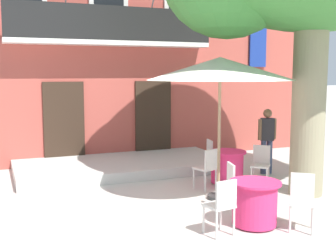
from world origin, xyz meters
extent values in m
plane|color=beige|center=(0.00, 0.00, 0.00)|extent=(120.00, 120.00, 0.00)
cube|color=#B24C42|center=(-0.11, 7.00, 3.75)|extent=(13.00, 4.00, 7.50)
cube|color=#332319|center=(-1.41, 4.97, 1.15)|extent=(1.10, 0.08, 2.30)
cube|color=#332319|center=(1.19, 4.97, 1.15)|extent=(1.10, 0.08, 2.30)
cube|color=silver|center=(2.09, 4.96, 4.65)|extent=(1.10, 0.08, 1.90)
cube|color=black|center=(2.09, 4.93, 4.65)|extent=(0.84, 0.04, 1.60)
cube|color=silver|center=(-0.11, 4.67, 3.34)|extent=(5.60, 0.65, 0.12)
cube|color=black|center=(-0.11, 4.38, 3.85)|extent=(5.60, 0.06, 0.90)
cylinder|color=#995638|center=(-2.41, 4.70, 3.52)|extent=(0.30, 0.30, 0.25)
ellipsoid|color=#4C8E38|center=(-2.41, 4.70, 3.84)|extent=(0.40, 0.40, 0.38)
cylinder|color=#47423D|center=(-0.11, 4.70, 3.52)|extent=(0.30, 0.30, 0.23)
ellipsoid|color=#38843D|center=(-0.11, 4.70, 3.78)|extent=(0.39, 0.39, 0.29)
cylinder|color=#47423D|center=(2.19, 4.70, 3.51)|extent=(0.33, 0.33, 0.23)
ellipsoid|color=#4C8E38|center=(2.19, 4.70, 3.85)|extent=(0.43, 0.43, 0.43)
cube|color=navy|center=(4.76, 4.94, 4.12)|extent=(0.60, 0.06, 2.80)
cube|color=silver|center=(-0.11, 3.72, 0.12)|extent=(5.43, 2.56, 0.25)
cylinder|color=gray|center=(2.82, 0.14, 1.75)|extent=(0.69, 0.69, 3.50)
cylinder|color=#E52D66|center=(1.73, 1.53, 0.37)|extent=(0.74, 0.74, 0.68)
cylinder|color=#E52D66|center=(1.73, 1.53, 0.74)|extent=(0.86, 0.86, 0.04)
cylinder|color=#2D2823|center=(1.73, 1.53, 0.01)|extent=(0.44, 0.44, 0.03)
cylinder|color=silver|center=(0.81, 1.37, 0.23)|extent=(0.04, 0.04, 0.45)
cylinder|color=silver|center=(1.12, 1.49, 0.23)|extent=(0.04, 0.04, 0.45)
cylinder|color=silver|center=(0.92, 1.05, 0.23)|extent=(0.04, 0.04, 0.45)
cylinder|color=silver|center=(1.24, 1.17, 0.23)|extent=(0.04, 0.04, 0.45)
cube|color=silver|center=(1.02, 1.27, 0.47)|extent=(0.51, 0.51, 0.04)
cube|color=silver|center=(1.08, 1.10, 0.70)|extent=(0.37, 0.17, 0.42)
cylinder|color=silver|center=(2.31, 0.79, 0.23)|extent=(0.04, 0.04, 0.45)
cylinder|color=silver|center=(2.05, 1.02, 0.23)|extent=(0.04, 0.04, 0.45)
cylinder|color=silver|center=(2.53, 1.05, 0.23)|extent=(0.04, 0.04, 0.45)
cylinder|color=silver|center=(2.28, 1.27, 0.23)|extent=(0.04, 0.04, 0.45)
cube|color=silver|center=(2.29, 1.03, 0.47)|extent=(0.56, 0.56, 0.04)
cube|color=silver|center=(2.41, 1.17, 0.70)|extent=(0.31, 0.28, 0.42)
cylinder|color=silver|center=(2.05, 2.41, 0.23)|extent=(0.04, 0.04, 0.45)
cylinder|color=silver|center=(1.99, 2.07, 0.23)|extent=(0.04, 0.04, 0.45)
cylinder|color=silver|center=(1.71, 2.46, 0.23)|extent=(0.04, 0.04, 0.45)
cylinder|color=silver|center=(1.66, 2.13, 0.23)|extent=(0.04, 0.04, 0.45)
cube|color=silver|center=(1.85, 2.27, 0.47)|extent=(0.46, 0.46, 0.04)
cube|color=silver|center=(1.67, 2.30, 0.70)|extent=(0.10, 0.38, 0.42)
cylinder|color=#E52D66|center=(0.75, -1.08, 0.37)|extent=(0.74, 0.74, 0.68)
cylinder|color=#E52D66|center=(0.75, -1.08, 0.74)|extent=(0.86, 0.86, 0.04)
cylinder|color=#2D2823|center=(0.75, -1.08, 0.01)|extent=(0.44, 0.44, 0.03)
cylinder|color=silver|center=(1.12, -0.22, 0.23)|extent=(0.04, 0.04, 0.45)
cylinder|color=silver|center=(1.05, -0.55, 0.23)|extent=(0.04, 0.04, 0.45)
cylinder|color=silver|center=(0.79, -0.14, 0.23)|extent=(0.04, 0.04, 0.45)
cylinder|color=silver|center=(0.72, -0.47, 0.23)|extent=(0.04, 0.04, 0.45)
cube|color=silver|center=(0.92, -0.34, 0.47)|extent=(0.48, 0.48, 0.04)
cube|color=silver|center=(0.74, -0.30, 0.70)|extent=(0.12, 0.38, 0.42)
cylinder|color=silver|center=(-0.18, -1.05, 0.23)|extent=(0.04, 0.04, 0.45)
cylinder|color=silver|center=(0.15, -1.00, 0.23)|extent=(0.04, 0.04, 0.45)
cylinder|color=silver|center=(-0.13, -1.38, 0.23)|extent=(0.04, 0.04, 0.45)
cylinder|color=silver|center=(0.20, -1.33, 0.23)|extent=(0.04, 0.04, 0.45)
cube|color=silver|center=(0.01, -1.19, 0.47)|extent=(0.46, 0.46, 0.04)
cube|color=silver|center=(0.04, -1.37, 0.70)|extent=(0.38, 0.10, 0.42)
cylinder|color=silver|center=(1.35, -1.79, 0.23)|extent=(0.04, 0.04, 0.45)
cylinder|color=silver|center=(1.09, -1.58, 0.23)|extent=(0.04, 0.04, 0.45)
cylinder|color=silver|center=(1.57, -1.53, 0.23)|extent=(0.04, 0.04, 0.45)
cylinder|color=silver|center=(1.31, -1.32, 0.23)|extent=(0.04, 0.04, 0.45)
cube|color=silver|center=(1.33, -1.55, 0.47)|extent=(0.56, 0.56, 0.04)
cube|color=silver|center=(1.44, -1.42, 0.70)|extent=(0.32, 0.27, 0.42)
cylinder|color=#997A56|center=(0.95, 0.52, 1.27)|extent=(0.06, 0.06, 2.55)
cylinder|color=#333333|center=(0.95, 0.52, 0.04)|extent=(0.44, 0.44, 0.08)
cone|color=silver|center=(0.95, 0.52, 2.62)|extent=(2.90, 2.90, 0.45)
cylinder|color=#384260|center=(3.07, 2.03, 0.43)|extent=(0.14, 0.14, 0.85)
cylinder|color=#384260|center=(3.25, 2.03, 0.43)|extent=(0.14, 0.14, 0.85)
cube|color=#2D2D33|center=(3.16, 2.03, 1.13)|extent=(0.40, 0.36, 0.56)
sphere|color=brown|center=(3.16, 2.03, 1.53)|extent=(0.22, 0.22, 0.22)
cylinder|color=brown|center=(2.94, 2.03, 1.13)|extent=(0.09, 0.09, 0.52)
cylinder|color=brown|center=(3.38, 2.03, 1.13)|extent=(0.09, 0.09, 0.52)
camera|label=1|loc=(-3.23, -7.01, 2.55)|focal=46.37mm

